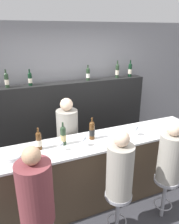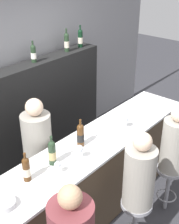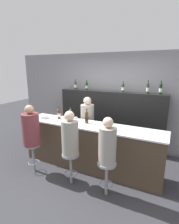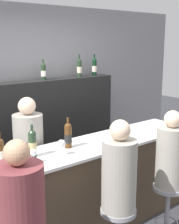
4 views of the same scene
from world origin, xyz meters
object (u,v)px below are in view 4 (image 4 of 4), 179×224
at_px(guest_seated_right, 171,154).
at_px(bartender, 30,168).
at_px(wine_bottle_counter_1, 32,143).
at_px(wine_bottle_backbar_3, 79,68).
at_px(bar_stool_middle, 118,224).
at_px(guest_seated_middle, 119,172).
at_px(bar_stool_right, 168,199).
at_px(wine_bottle_backbar_2, 43,71).
at_px(wine_bottle_counter_0, 0,151).
at_px(wine_glass_2, 121,130).
at_px(wine_bottle_backbar_4, 94,67).
at_px(wine_glass_0, 33,153).
at_px(wine_bottle_counter_2, 68,135).
at_px(wine_glass_1, 61,144).
at_px(guest_seated_left, 20,207).

xyz_separation_m(guest_seated_right, bartender, (-0.97, 1.19, -0.28)).
relative_size(wine_bottle_counter_1, guest_seated_right, 0.40).
xyz_separation_m(wine_bottle_backbar_3, bar_stool_middle, (-1.03, -1.94, -1.23)).
xyz_separation_m(guest_seated_middle, bar_stool_right, (0.73, 0.00, -0.51)).
bearing_deg(bar_stool_right, wine_bottle_backbar_2, 99.20).
height_order(wine_bottle_counter_0, wine_glass_2, wine_bottle_counter_0).
bearing_deg(bar_stool_right, wine_bottle_counter_1, 148.01).
distance_m(wine_bottle_backbar_4, bar_stool_middle, 2.65).
bearing_deg(bar_stool_middle, wine_bottle_backbar_4, 55.64).
relative_size(wine_glass_0, bar_stool_right, 0.22).
relative_size(wine_bottle_counter_1, wine_bottle_counter_2, 1.00).
relative_size(wine_bottle_backbar_4, wine_glass_2, 2.04).
xyz_separation_m(wine_bottle_counter_2, bartender, (-0.22, 0.46, -0.46)).
xyz_separation_m(wine_glass_1, bar_stool_middle, (0.21, -0.58, -0.65)).
bearing_deg(bar_stool_right, guest_seated_middle, 180.00).
xyz_separation_m(wine_bottle_counter_2, wine_glass_0, (-0.49, -0.15, -0.04)).
height_order(wine_bottle_backbar_3, bartender, wine_bottle_backbar_3).
distance_m(bar_stool_middle, guest_seated_middle, 0.51).
height_order(wine_bottle_backbar_2, wine_bottle_backbar_3, wine_bottle_backbar_3).
xyz_separation_m(wine_bottle_backbar_3, wine_bottle_backbar_4, (0.29, -0.00, -0.00)).
relative_size(wine_bottle_backbar_4, guest_seated_middle, 0.40).
height_order(wine_bottle_counter_1, guest_seated_right, guest_seated_right).
height_order(wine_bottle_counter_0, wine_bottle_backbar_2, wine_bottle_backbar_2).
bearing_deg(wine_glass_0, bar_stool_right, -25.03).
bearing_deg(bartender, wine_bottle_counter_0, -138.28).
bearing_deg(wine_bottle_backbar_4, wine_bottle_backbar_3, 180.00).
bearing_deg(wine_bottle_backbar_3, bartender, -149.76).
distance_m(wine_bottle_backbar_2, wine_glass_1, 1.60).
relative_size(guest_seated_left, guest_seated_middle, 1.02).
bearing_deg(guest_seated_left, bar_stool_right, 0.00).
relative_size(wine_glass_0, guest_seated_left, 0.16).
height_order(wine_bottle_backbar_3, guest_seated_middle, wine_bottle_backbar_3).
bearing_deg(wine_bottle_backbar_2, wine_glass_0, -124.44).
bearing_deg(guest_seated_right, guest_seated_left, 180.00).
height_order(wine_bottle_backbar_3, wine_glass_2, wine_bottle_backbar_3).
bearing_deg(bar_stool_right, wine_bottle_backbar_3, 81.04).
relative_size(wine_bottle_backbar_4, guest_seated_right, 0.41).
distance_m(wine_bottle_backbar_2, guest_seated_right, 2.09).
xyz_separation_m(wine_bottle_counter_2, wine_glass_1, (-0.18, -0.15, -0.02)).
distance_m(guest_seated_middle, guest_seated_right, 0.73).
relative_size(wine_bottle_backbar_4, bartender, 0.22).
relative_size(wine_bottle_backbar_2, wine_bottle_backbar_3, 0.85).
relative_size(wine_bottle_backbar_4, wine_glass_0, 2.40).
xyz_separation_m(wine_bottle_backbar_4, bartender, (-1.57, -0.74, -1.02)).
distance_m(wine_glass_2, guest_seated_left, 1.65).
bearing_deg(bar_stool_middle, wine_bottle_backbar_2, 77.98).
bearing_deg(wine_bottle_counter_2, guest_seated_right, -44.04).
bearing_deg(guest_seated_right, bar_stool_right, 180.00).
height_order(guest_seated_left, guest_seated_middle, guest_seated_left).
relative_size(wine_bottle_counter_2, wine_glass_0, 2.35).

